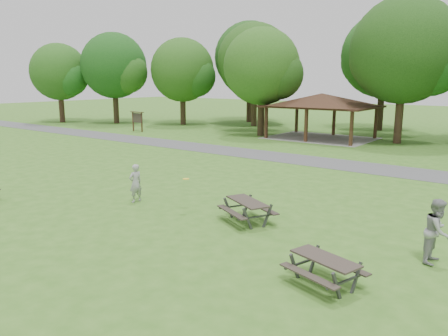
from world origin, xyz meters
TOP-DOWN VIEW (x-y plane):
  - ground at (0.00, 0.00)m, footprint 160.00×160.00m
  - asphalt_path at (0.00, 14.00)m, footprint 120.00×3.20m
  - pavilion at (-4.00, 24.00)m, footprint 8.60×7.01m
  - notice_board at (-20.00, 18.00)m, footprint 1.60×0.30m
  - tree_row_a at (-27.91, 22.03)m, footprint 7.56×7.20m
  - tree_row_b at (-20.92, 25.53)m, footprint 7.14×6.80m
  - tree_row_c at (-13.90, 29.03)m, footprint 8.19×7.80m
  - tree_row_d at (-8.92, 22.53)m, footprint 6.93×6.60m
  - tree_row_e at (2.10, 25.03)m, footprint 8.40×8.00m
  - tree_deep_a at (-16.90, 32.53)m, footprint 8.40×8.00m
  - tree_deep_b at (-1.90, 33.03)m, footprint 8.40×8.00m
  - tree_flank_left at (-33.92, 19.03)m, footprint 6.72×6.40m
  - picnic_table_middle at (3.52, 2.03)m, footprint 2.31×2.15m
  - picnic_table_far at (7.68, -0.79)m, footprint 2.01×1.78m
  - frisbee_in_flight at (1.04, 1.63)m, footprint 0.30×0.30m
  - frisbee_thrower at (-1.53, 1.42)m, footprint 0.45×0.62m
  - frisbee_catcher at (9.50, 2.31)m, footprint 0.72×0.90m

SIDE VIEW (x-z plane):
  - ground at x=0.00m, z-range 0.00..0.00m
  - asphalt_path at x=0.00m, z-range 0.00..0.02m
  - picnic_table_far at x=7.68m, z-range 0.17..0.91m
  - picnic_table_middle at x=3.52m, z-range 0.19..0.99m
  - frisbee_thrower at x=-1.53m, z-range 0.00..1.56m
  - frisbee_catcher at x=9.50m, z-range 0.00..1.78m
  - frisbee_in_flight at x=1.04m, z-range 1.27..1.29m
  - notice_board at x=-20.00m, z-range 0.37..2.25m
  - pavilion at x=-4.00m, z-range 1.18..4.94m
  - tree_flank_left at x=-33.92m, z-range 1.06..9.99m
  - tree_row_b at x=-20.92m, z-range 1.03..10.30m
  - tree_row_d at x=-8.92m, z-range 1.13..10.41m
  - tree_row_a at x=-27.91m, z-range 1.17..11.14m
  - tree_row_c at x=-13.90m, z-range 1.20..11.87m
  - tree_row_e at x=2.10m, z-range 1.27..12.29m
  - tree_deep_b at x=-1.90m, z-range 1.32..12.45m
  - tree_deep_a at x=-16.90m, z-range 1.44..12.82m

